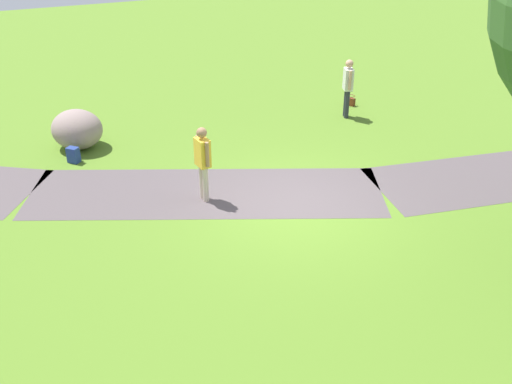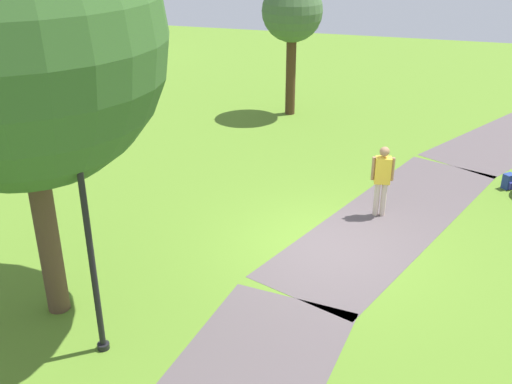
# 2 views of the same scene
# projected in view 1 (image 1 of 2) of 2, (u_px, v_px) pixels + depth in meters

# --- Properties ---
(ground_plane) EXTENTS (48.00, 48.00, 0.00)m
(ground_plane) POSITION_uv_depth(u_px,v_px,m) (296.00, 205.00, 13.18)
(ground_plane) COLOR #547B25
(footpath_segment_mid) EXTENTS (8.32, 5.14, 0.01)m
(footpath_segment_mid) POSITION_uv_depth(u_px,v_px,m) (206.00, 192.00, 13.70)
(footpath_segment_mid) COLOR #53494B
(footpath_segment_mid) RESTS_ON ground
(lawn_boulder) EXTENTS (1.82, 1.83, 1.03)m
(lawn_boulder) POSITION_uv_depth(u_px,v_px,m) (77.00, 129.00, 15.65)
(lawn_boulder) COLOR gray
(lawn_boulder) RESTS_ON ground
(woman_with_handbag) EXTENTS (0.33, 0.50, 1.72)m
(woman_with_handbag) POSITION_uv_depth(u_px,v_px,m) (348.00, 84.00, 17.37)
(woman_with_handbag) COLOR #282C36
(woman_with_handbag) RESTS_ON ground
(man_near_boulder) EXTENTS (0.30, 0.51, 1.73)m
(man_near_boulder) POSITION_uv_depth(u_px,v_px,m) (203.00, 159.00, 12.94)
(man_near_boulder) COLOR beige
(man_near_boulder) RESTS_ON ground
(handbag_on_grass) EXTENTS (0.35, 0.35, 0.31)m
(handbag_on_grass) POSITION_uv_depth(u_px,v_px,m) (350.00, 101.00, 18.66)
(handbag_on_grass) COLOR #612B15
(handbag_on_grass) RESTS_ON ground
(backpack_by_boulder) EXTENTS (0.35, 0.35, 0.40)m
(backpack_by_boulder) POSITION_uv_depth(u_px,v_px,m) (74.00, 155.00, 15.03)
(backpack_by_boulder) COLOR navy
(backpack_by_boulder) RESTS_ON ground
(frisbee_on_grass) EXTENTS (0.22, 0.22, 0.02)m
(frisbee_on_grass) POSITION_uv_depth(u_px,v_px,m) (199.00, 137.00, 16.49)
(frisbee_on_grass) COLOR silver
(frisbee_on_grass) RESTS_ON ground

